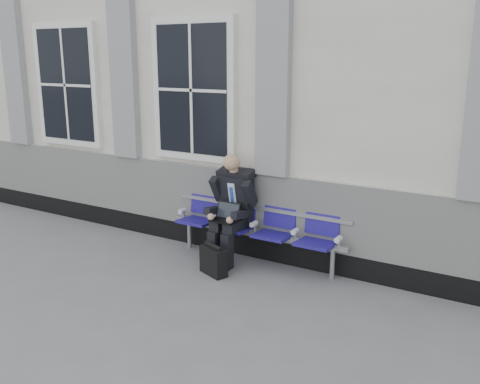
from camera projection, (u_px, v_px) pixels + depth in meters
The scene contains 5 objects.
ground at pixel (109, 272), 6.88m from camera, with size 70.00×70.00×0.00m, color slate.
station_building at pixel (245, 85), 9.22m from camera, with size 14.40×4.40×4.49m.
bench at pixel (256, 222), 7.13m from camera, with size 2.60×0.47×0.91m.
businessman at pixel (232, 204), 7.10m from camera, with size 0.60×0.81×1.47m.
briefcase at pixel (214, 260), 6.78m from camera, with size 0.43×0.31×0.41m.
Camera 1 is at (4.76, -4.62, 2.72)m, focal length 40.00 mm.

